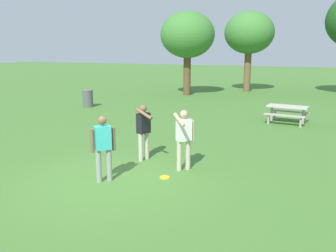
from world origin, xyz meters
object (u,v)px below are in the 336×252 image
Objects in this scene: person_catcher at (103,144)px; tree_tall_left at (188,35)px; tree_broad_center at (249,33)px; person_thrower at (184,135)px; frisbee at (165,177)px; person_bystander at (144,128)px; picnic_table_near at (287,111)px; trash_can_further_along at (88,98)px.

tree_tall_left reaches higher than person_catcher.
person_catcher is at bearing -89.67° from tree_broad_center.
tree_broad_center is at bearing 95.09° from person_thrower.
person_thrower is 6.24× the size of frisbee.
picnic_table_near is at bearing 63.83° from person_bystander.
person_catcher reaches higher than trash_can_further_along.
picnic_table_near is (2.33, 8.17, 0.55)m from frisbee.
person_catcher is 20.25m from tree_broad_center.
tree_tall_left is at bearing 107.57° from frisbee.
tree_broad_center is at bearing 94.18° from frisbee.
tree_tall_left is at bearing 64.04° from trash_can_further_along.
trash_can_further_along is (-7.00, 9.29, -0.46)m from person_catcher.
person_bystander is (0.15, 1.90, 0.02)m from person_catcher.
tree_tall_left is at bearing 109.23° from person_thrower.
person_thrower is at bearing -105.71° from picnic_table_near.
tree_tall_left is (-3.61, 16.25, 3.13)m from person_catcher.
tree_tall_left reaches higher than trash_can_further_along.
person_thrower is 0.28× the size of tree_broad_center.
tree_tall_left reaches higher than person_bystander.
frisbee is at bearing -44.57° from person_bystander.
person_thrower is at bearing -84.91° from tree_broad_center.
trash_can_further_along is at bearing 127.01° from person_catcher.
person_catcher is 1.00× the size of person_bystander.
person_catcher is 1.91m from person_bystander.
trash_can_further_along is at bearing -115.96° from tree_tall_left.
picnic_table_near is 0.33× the size of tree_tall_left.
picnic_table_near is 10.63m from trash_can_further_along.
person_catcher is 0.29× the size of tree_tall_left.
tree_broad_center reaches higher than trash_can_further_along.
person_bystander is at bearing 135.43° from frisbee.
trash_can_further_along is at bearing 178.19° from picnic_table_near.
tree_broad_center reaches higher than picnic_table_near.
tree_tall_left reaches higher than person_thrower.
tree_tall_left is at bearing 102.53° from person_catcher.
frisbee is 0.27× the size of trash_can_further_along.
picnic_table_near is at bearing 67.99° from person_catcher.
tree_broad_center is at bearing 108.74° from picnic_table_near.
tree_tall_left is 0.97× the size of tree_broad_center.
frisbee is 8.52m from picnic_table_near.
trash_can_further_along is (-8.53, 7.77, -0.48)m from person_thrower.
frisbee is (1.29, 0.78, -0.93)m from person_catcher.
frisbee is at bearing 31.21° from person_catcher.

